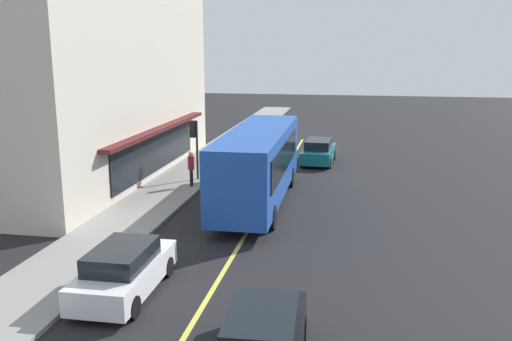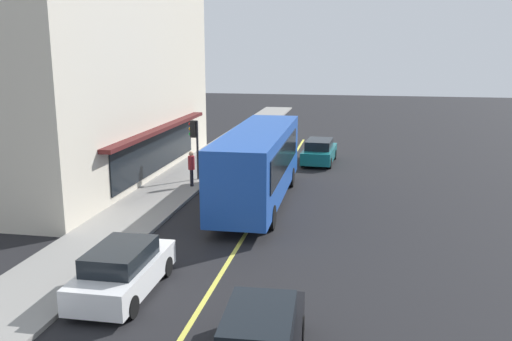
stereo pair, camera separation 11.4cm
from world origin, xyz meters
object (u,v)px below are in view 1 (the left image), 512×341
Objects in this scene: traffic_light at (194,136)px; car_black at (262,341)px; car_white at (124,270)px; car_teal at (319,152)px; bus at (258,162)px; pedestrian_waiting at (191,165)px.

traffic_light reaches higher than car_black.
car_white and car_black have the same top height.
traffic_light reaches higher than car_teal.
bus reaches higher than car_black.
traffic_light is 0.73× the size of car_black.
car_white is at bearing -172.30° from pedestrian_waiting.
pedestrian_waiting reaches higher than car_teal.
traffic_light is at bearing 10.11° from pedestrian_waiting.
bus reaches higher than pedestrian_waiting.
pedestrian_waiting reaches higher than car_black.
car_black is 2.39× the size of pedestrian_waiting.
pedestrian_waiting reaches higher than car_white.
pedestrian_waiting is (-7.68, 6.00, 0.52)m from car_teal.
bus is at bearing -130.99° from traffic_light.
traffic_light is at bearing 134.34° from car_teal.
car_teal is at bearing -12.30° from car_white.
bus is at bearing -12.30° from car_white.
traffic_light is at bearing 21.31° from car_black.
car_black is 1.00× the size of car_teal.
bus is at bearing -118.03° from pedestrian_waiting.
car_black is (-13.36, -2.47, -1.24)m from bus.
car_teal is at bearing -45.66° from traffic_light.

